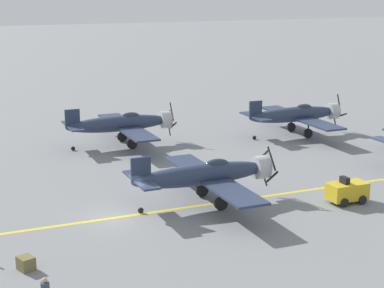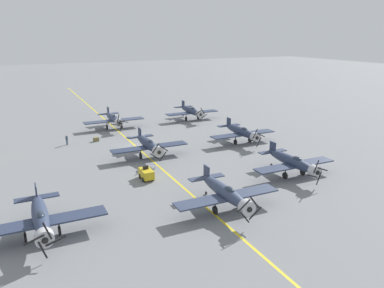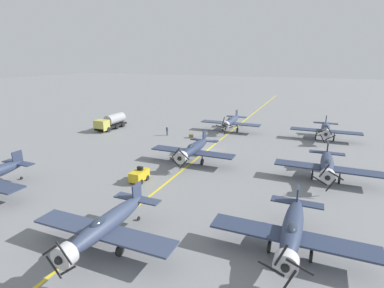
# 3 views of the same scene
# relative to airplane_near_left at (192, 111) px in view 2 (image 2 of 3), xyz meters

# --- Properties ---
(ground_plane) EXTENTS (400.00, 400.00, 0.00)m
(ground_plane) POSITION_rel_airplane_near_left_xyz_m (17.46, 14.95, -2.01)
(ground_plane) COLOR slate
(taxiway_stripe) EXTENTS (0.30, 160.00, 0.01)m
(taxiway_stripe) POSITION_rel_airplane_near_left_xyz_m (17.46, 14.95, -2.01)
(taxiway_stripe) COLOR yellow
(taxiway_stripe) RESTS_ON ground
(airplane_near_left) EXTENTS (12.00, 9.98, 3.65)m
(airplane_near_left) POSITION_rel_airplane_near_left_xyz_m (0.00, 0.00, 0.00)
(airplane_near_left) COLOR #2A344E
(airplane_near_left) RESTS_ON ground
(airplane_mid_center) EXTENTS (12.00, 9.98, 3.65)m
(airplane_mid_center) POSITION_rel_airplane_near_left_xyz_m (17.28, 20.83, 0.00)
(airplane_mid_center) COLOR #29334C
(airplane_mid_center) RESTS_ON ground
(airplane_far_right) EXTENTS (12.00, 9.98, 3.74)m
(airplane_far_right) POSITION_rel_airplane_near_left_xyz_m (34.39, 39.23, 0.00)
(airplane_far_right) COLOR #2B354F
(airplane_far_right) RESTS_ON ground
(airplane_near_center) EXTENTS (12.00, 9.98, 3.76)m
(airplane_near_center) POSITION_rel_airplane_near_left_xyz_m (17.61, 0.26, 0.00)
(airplane_near_center) COLOR #343E57
(airplane_near_center) RESTS_ON ground
(airplane_far_left) EXTENTS (12.00, 9.98, 3.71)m
(airplane_far_left) POSITION_rel_airplane_near_left_xyz_m (2.54, 36.96, 0.00)
(airplane_far_left) COLOR #29334D
(airplane_far_left) RESTS_ON ground
(airplane_far_center) EXTENTS (12.00, 9.98, 3.65)m
(airplane_far_center) POSITION_rel_airplane_near_left_xyz_m (15.85, 41.81, 0.00)
(airplane_far_center) COLOR #333E57
(airplane_far_center) RESTS_ON ground
(airplane_mid_left) EXTENTS (12.00, 9.98, 3.65)m
(airplane_mid_left) POSITION_rel_airplane_near_left_xyz_m (-0.03, 20.45, 0.00)
(airplane_mid_left) COLOR #29334D
(airplane_mid_left) RESTS_ON ground
(tow_tractor) EXTENTS (1.57, 2.60, 1.79)m
(tow_tractor) POSITION_rel_airplane_near_left_xyz_m (20.70, 29.50, -1.22)
(tow_tractor) COLOR gold
(tow_tractor) RESTS_ON ground
(ground_crew_walking) EXTENTS (0.39, 0.39, 1.78)m
(ground_crew_walking) POSITION_rel_airplane_near_left_xyz_m (27.92, 8.35, -1.04)
(ground_crew_walking) COLOR #334256
(ground_crew_walking) RESTS_ON ground
(supply_crate_by_tanker) EXTENTS (1.03, 0.94, 0.70)m
(supply_crate_by_tanker) POSITION_rel_airplane_near_left_xyz_m (22.91, 8.26, -1.66)
(supply_crate_by_tanker) COLOR brown
(supply_crate_by_tanker) RESTS_ON ground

